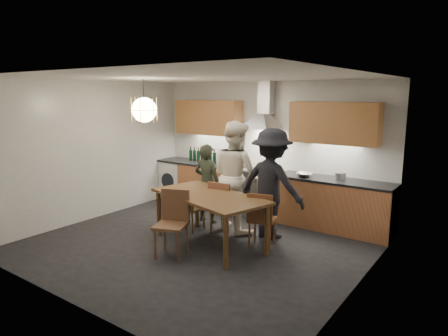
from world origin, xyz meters
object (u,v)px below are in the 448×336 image
Objects in this scene: person_mid at (236,176)px; mixing_bowl at (304,175)px; chair_back_left at (189,205)px; person_right at (271,184)px; chair_front at (173,218)px; dining_table at (209,201)px; person_left at (207,183)px; stock_pot at (340,176)px; wine_bottles at (206,155)px.

person_mid reaches higher than mixing_bowl.
chair_back_left is 1.48m from person_right.
chair_front reaches higher than chair_back_left.
person_right is (0.83, 1.47, 0.35)m from chair_front.
person_left is (-0.73, 0.89, 0.01)m from dining_table.
dining_table is at bearing 159.94° from chair_back_left.
stock_pot is at bearing -160.05° from person_left.
wine_bottles reaches higher than dining_table.
person_left is 1.32m from wine_bottles.
chair_back_left is 4.28× the size of stock_pot.
chair_front is 5.20× the size of stock_pot.
chair_back_left is 0.95m from person_mid.
dining_table is 1.16× the size of person_right.
person_mid reaches higher than chair_front.
person_left reaches higher than chair_front.
stock_pot is at bearing -140.10° from chair_back_left.
person_right is 6.19× the size of mixing_bowl.
chair_front is 1.03× the size of wine_bottles.
stock_pot is (2.16, 0.93, 0.23)m from person_left.
person_mid reaches higher than person_right.
chair_back_left is at bearing -144.03° from stock_pot.
chair_front is at bearing -93.63° from dining_table.
person_mid reaches higher than stock_pot.
dining_table is 2.64× the size of chair_back_left.
person_right is 1.26m from stock_pot.
dining_table is 11.30× the size of stock_pot.
person_right is (1.30, 0.56, 0.45)m from chair_back_left.
stock_pot reaches higher than chair_back_left.
wine_bottles is (-2.34, 0.16, 0.12)m from mixing_bowl.
wine_bottles is at bearing -54.82° from person_left.
person_right is (0.70, 0.01, -0.05)m from person_mid.
person_right reaches higher than dining_table.
person_mid is 2.03× the size of wine_bottles.
chair_back_left is 2.65m from stock_pot.
stock_pot is (1.64, 2.44, 0.41)m from chair_front.
dining_table reaches higher than chair_back_left.
wine_bottles is at bearing 143.94° from dining_table.
chair_front is 2.59m from mixing_bowl.
person_left is at bearing -51.43° from wine_bottles.
person_mid is at bearing 5.23° from person_right.
chair_front is at bearing 65.38° from person_right.
person_mid reaches higher than person_left.
person_mid is 1.25m from mixing_bowl.
stock_pot is at bearing 66.86° from dining_table.
person_right is at bearing 69.09° from dining_table.
wine_bottles is (-2.96, 0.07, 0.09)m from stock_pot.
dining_table is 0.66m from chair_front.
stock_pot is (1.43, 1.82, 0.25)m from dining_table.
chair_back_left is at bearing -135.80° from mixing_bowl.
chair_front is 0.51× the size of person_mid.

